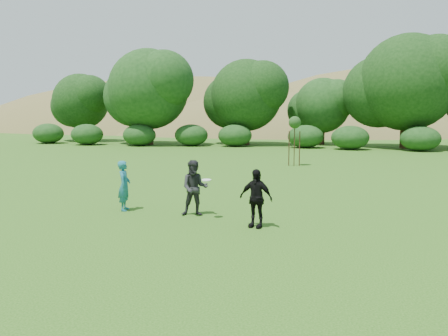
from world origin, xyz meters
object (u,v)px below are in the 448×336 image
(player_teal, at_px, (124,186))
(player_black, at_px, (256,198))
(sapling, at_px, (295,124))
(player_grey, at_px, (195,188))

(player_teal, distance_m, player_black, 4.47)
(player_teal, height_order, player_black, player_black)
(player_teal, xyz_separation_m, player_black, (4.34, -1.06, 0.00))
(player_teal, xyz_separation_m, sapling, (4.32, 12.86, 1.63))
(sapling, bearing_deg, player_grey, -98.61)
(player_grey, distance_m, sapling, 13.25)
(player_black, relative_size, sapling, 0.55)
(player_teal, height_order, sapling, sapling)
(player_black, distance_m, sapling, 14.02)
(sapling, bearing_deg, player_teal, -108.57)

